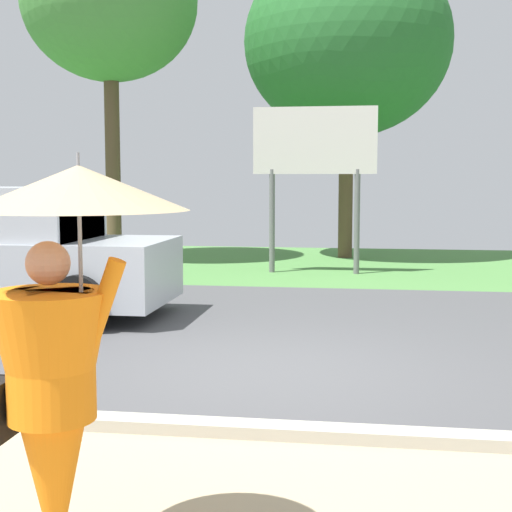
# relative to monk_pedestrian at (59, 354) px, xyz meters

# --- Properties ---
(ground_plane) EXTENTS (40.00, 22.00, 0.20)m
(ground_plane) POSITION_rel_monk_pedestrian_xyz_m (0.47, 7.09, -1.18)
(ground_plane) COLOR #4C4C4F
(monk_pedestrian) EXTENTS (1.11, 1.08, 2.13)m
(monk_pedestrian) POSITION_rel_monk_pedestrian_xyz_m (0.00, 0.00, 0.00)
(monk_pedestrian) COLOR orange
(monk_pedestrian) RESTS_ON ground_plane
(roadside_billboard) EXTENTS (2.60, 0.12, 3.50)m
(roadside_billboard) POSITION_rel_monk_pedestrian_xyz_m (0.37, 12.33, 1.41)
(roadside_billboard) COLOR slate
(roadside_billboard) RESTS_ON ground_plane
(tree_left_far) EXTENTS (5.15, 5.15, 7.72)m
(tree_left_far) POSITION_rel_monk_pedestrian_xyz_m (0.93, 15.63, 4.23)
(tree_left_far) COLOR brown
(tree_left_far) RESTS_ON ground_plane
(tree_center_back) EXTENTS (4.16, 4.16, 8.09)m
(tree_center_back) POSITION_rel_monk_pedestrian_xyz_m (-4.63, 13.99, 5.03)
(tree_center_back) COLOR brown
(tree_center_back) RESTS_ON ground_plane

